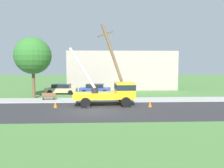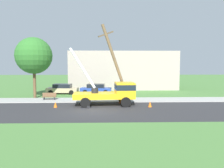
% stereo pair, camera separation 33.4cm
% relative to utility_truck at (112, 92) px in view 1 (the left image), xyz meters
% --- Properties ---
extents(ground_plane, '(120.00, 120.00, 0.00)m').
position_rel_utility_truck_xyz_m(ground_plane, '(-1.89, 9.29, -1.41)').
color(ground_plane, '#477538').
extents(road_asphalt, '(80.00, 8.51, 0.01)m').
position_rel_utility_truck_xyz_m(road_asphalt, '(-1.89, -2.71, -1.40)').
color(road_asphalt, '#2B2B2D').
rests_on(road_asphalt, ground).
extents(sidewalk_strip, '(80.00, 3.17, 0.10)m').
position_rel_utility_truck_xyz_m(sidewalk_strip, '(-1.89, 3.12, -1.36)').
color(sidewalk_strip, '#9E9E99').
rests_on(sidewalk_strip, ground).
extents(utility_truck, '(6.88, 3.21, 5.98)m').
position_rel_utility_truck_xyz_m(utility_truck, '(0.00, 0.00, 0.00)').
color(utility_truck, gold).
rests_on(utility_truck, ground).
extents(leaning_utility_pole, '(3.65, 1.60, 8.53)m').
position_rel_utility_truck_xyz_m(leaning_utility_pole, '(0.43, 1.61, 2.95)').
color(leaning_utility_pole, brown).
rests_on(leaning_utility_pole, ground).
extents(traffic_cone_ahead, '(0.36, 0.36, 0.56)m').
position_rel_utility_truck_xyz_m(traffic_cone_ahead, '(3.72, -1.12, -1.13)').
color(traffic_cone_ahead, orange).
rests_on(traffic_cone_ahead, ground).
extents(traffic_cone_behind, '(0.36, 0.36, 0.56)m').
position_rel_utility_truck_xyz_m(traffic_cone_behind, '(-5.60, -1.04, -1.13)').
color(traffic_cone_behind, orange).
rests_on(traffic_cone_behind, ground).
extents(traffic_cone_curbside, '(0.36, 0.36, 0.56)m').
position_rel_utility_truck_xyz_m(traffic_cone_curbside, '(0.98, 1.14, -1.13)').
color(traffic_cone_curbside, orange).
rests_on(traffic_cone_curbside, ground).
extents(parked_sedan_tan, '(4.50, 2.19, 1.42)m').
position_rel_utility_truck_xyz_m(parked_sedan_tan, '(-6.85, 9.21, -0.70)').
color(parked_sedan_tan, tan).
rests_on(parked_sedan_tan, ground).
extents(parked_sedan_blue, '(4.54, 2.27, 1.42)m').
position_rel_utility_truck_xyz_m(parked_sedan_blue, '(-2.05, 9.29, -0.70)').
color(parked_sedan_blue, '#263F99').
rests_on(parked_sedan_blue, ground).
extents(park_bench, '(1.60, 0.45, 0.90)m').
position_rel_utility_truck_xyz_m(park_bench, '(-7.26, 3.19, -0.95)').
color(park_bench, brown).
rests_on(park_bench, ground).
extents(roadside_tree_near, '(4.52, 4.52, 7.55)m').
position_rel_utility_truck_xyz_m(roadside_tree_near, '(-9.54, 5.22, 3.87)').
color(roadside_tree_near, brown).
rests_on(roadside_tree_near, ground).
extents(lowrise_building_backdrop, '(18.00, 6.00, 6.40)m').
position_rel_utility_truck_xyz_m(lowrise_building_backdrop, '(2.34, 15.81, 1.79)').
color(lowrise_building_backdrop, '#A5998C').
rests_on(lowrise_building_backdrop, ground).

